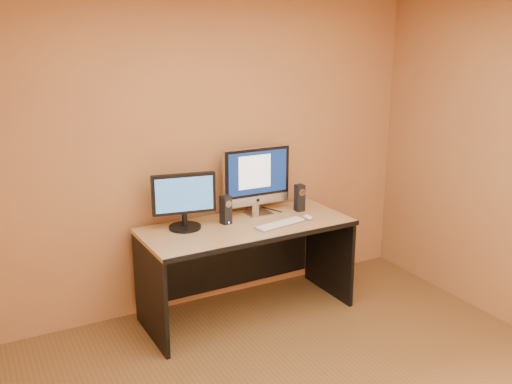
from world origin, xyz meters
TOP-DOWN VIEW (x-y plane):
  - walls at (0.00, 0.00)m, footprint 4.00×4.00m
  - desk at (0.22, 1.57)m, footprint 1.70×0.78m
  - imac at (0.43, 1.78)m, footprint 0.60×0.23m
  - second_monitor at (-0.25, 1.72)m, footprint 0.54×0.34m
  - speaker_left at (0.09, 1.68)m, footprint 0.09×0.09m
  - speaker_right at (0.79, 1.69)m, footprint 0.07×0.08m
  - keyboard at (0.46, 1.44)m, footprint 0.47×0.20m
  - mouse at (0.73, 1.46)m, footprint 0.06×0.11m
  - cable_a at (0.59, 1.82)m, footprint 0.10×0.22m
  - cable_b at (0.39, 1.90)m, footprint 0.11×0.17m

SIDE VIEW (x-z plane):
  - desk at x=0.22m, z-range 0.00..0.78m
  - cable_a at x=0.59m, z-range 0.78..0.79m
  - cable_b at x=0.39m, z-range 0.78..0.79m
  - keyboard at x=0.46m, z-range 0.78..0.80m
  - mouse at x=0.73m, z-range 0.78..0.82m
  - speaker_left at x=0.09m, z-range 0.78..1.01m
  - speaker_right at x=0.79m, z-range 0.78..1.01m
  - second_monitor at x=-0.25m, z-range 0.78..1.22m
  - imac at x=0.43m, z-range 0.78..1.36m
  - walls at x=0.00m, z-range 0.00..2.60m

